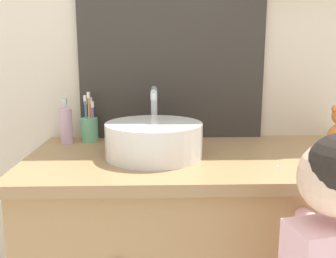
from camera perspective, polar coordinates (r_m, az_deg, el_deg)
wall_back at (r=1.54m, az=4.98°, el=16.23°), size 3.20×0.18×2.50m
sink_basin at (r=1.23m, az=-2.11°, el=-1.48°), size 0.32×0.37×0.22m
toothbrush_holder at (r=1.47m, az=-11.89°, el=0.23°), size 0.07×0.07×0.19m
soap_dispenser at (r=1.46m, az=-15.23°, el=0.57°), size 0.04×0.04×0.17m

